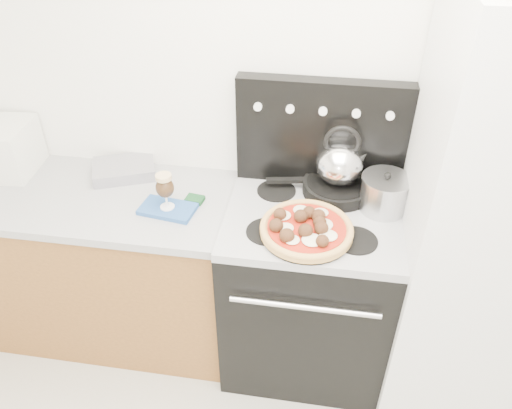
% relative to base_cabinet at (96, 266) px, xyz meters
% --- Properties ---
extents(room_shell, '(3.52, 3.01, 2.52)m').
position_rel_base_cabinet_xyz_m(room_shell, '(1.02, -0.91, 0.82)').
color(room_shell, '#B8B5AB').
rests_on(room_shell, ground).
extents(base_cabinet, '(1.45, 0.60, 0.86)m').
position_rel_base_cabinet_xyz_m(base_cabinet, '(0.00, 0.00, 0.00)').
color(base_cabinet, brown).
rests_on(base_cabinet, ground).
extents(countertop, '(1.48, 0.63, 0.04)m').
position_rel_base_cabinet_xyz_m(countertop, '(0.00, 0.00, 0.45)').
color(countertop, '#A6A6A9').
rests_on(countertop, base_cabinet).
extents(stove_body, '(0.76, 0.65, 0.88)m').
position_rel_base_cabinet_xyz_m(stove_body, '(1.10, -0.02, 0.01)').
color(stove_body, black).
rests_on(stove_body, ground).
extents(cooktop, '(0.76, 0.65, 0.04)m').
position_rel_base_cabinet_xyz_m(cooktop, '(1.10, -0.02, 0.47)').
color(cooktop, '#ADADB2').
rests_on(cooktop, stove_body).
extents(backguard, '(0.76, 0.08, 0.50)m').
position_rel_base_cabinet_xyz_m(backguard, '(1.10, 0.25, 0.74)').
color(backguard, black).
rests_on(backguard, cooktop).
extents(fridge, '(0.64, 0.68, 1.90)m').
position_rel_base_cabinet_xyz_m(fridge, '(1.80, -0.05, 0.52)').
color(fridge, silver).
rests_on(fridge, ground).
extents(foil_sheet, '(0.35, 0.31, 0.06)m').
position_rel_base_cabinet_xyz_m(foil_sheet, '(0.17, 0.18, 0.50)').
color(foil_sheet, silver).
rests_on(foil_sheet, countertop).
extents(oven_mitt, '(0.26, 0.17, 0.02)m').
position_rel_base_cabinet_xyz_m(oven_mitt, '(0.46, -0.07, 0.48)').
color(oven_mitt, '#29579F').
rests_on(oven_mitt, countertop).
extents(beer_glass, '(0.10, 0.10, 0.17)m').
position_rel_base_cabinet_xyz_m(beer_glass, '(0.46, -0.07, 0.58)').
color(beer_glass, '#372313').
rests_on(beer_glass, oven_mitt).
extents(pizza_pan, '(0.37, 0.37, 0.01)m').
position_rel_base_cabinet_xyz_m(pizza_pan, '(1.08, -0.17, 0.50)').
color(pizza_pan, '#252525').
rests_on(pizza_pan, cooktop).
extents(pizza, '(0.40, 0.40, 0.05)m').
position_rel_base_cabinet_xyz_m(pizza, '(1.08, -0.17, 0.53)').
color(pizza, gold).
rests_on(pizza, pizza_pan).
extents(skillet, '(0.36, 0.36, 0.06)m').
position_rel_base_cabinet_xyz_m(skillet, '(1.20, 0.16, 0.52)').
color(skillet, black).
rests_on(skillet, cooktop).
extents(tea_kettle, '(0.24, 0.24, 0.24)m').
position_rel_base_cabinet_xyz_m(tea_kettle, '(1.20, 0.16, 0.66)').
color(tea_kettle, silver).
rests_on(tea_kettle, skillet).
extents(stock_pot, '(0.25, 0.25, 0.15)m').
position_rel_base_cabinet_xyz_m(stock_pot, '(1.40, 0.07, 0.56)').
color(stock_pot, '#B7B7BA').
rests_on(stock_pot, cooktop).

